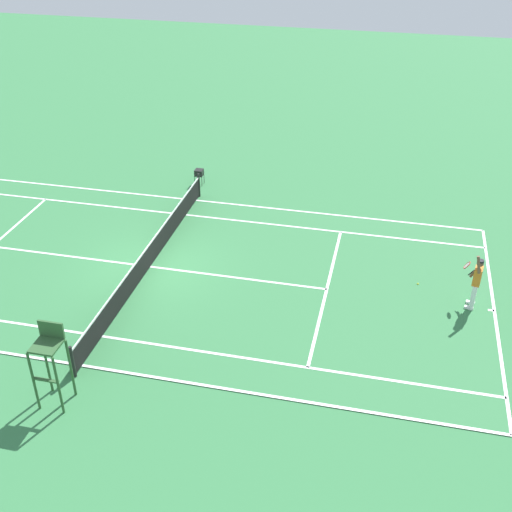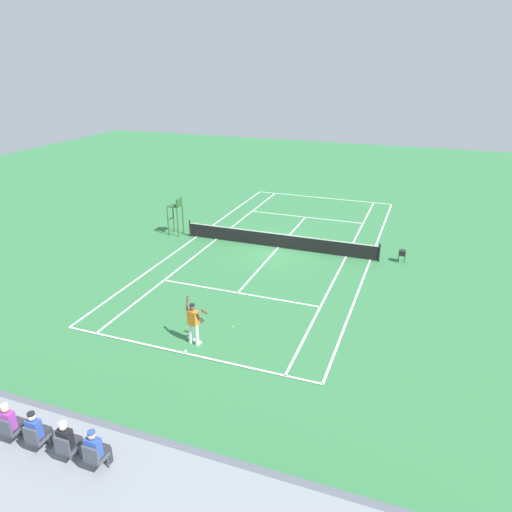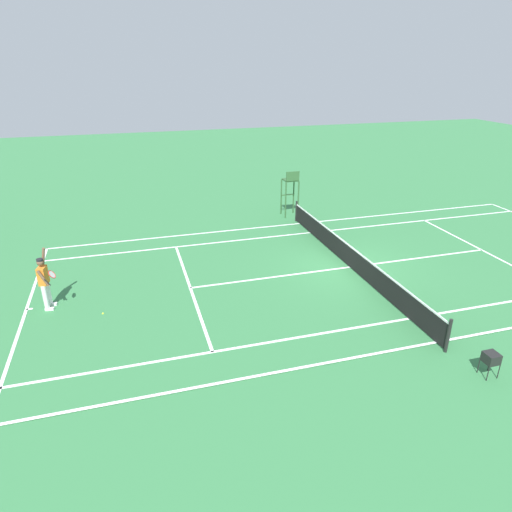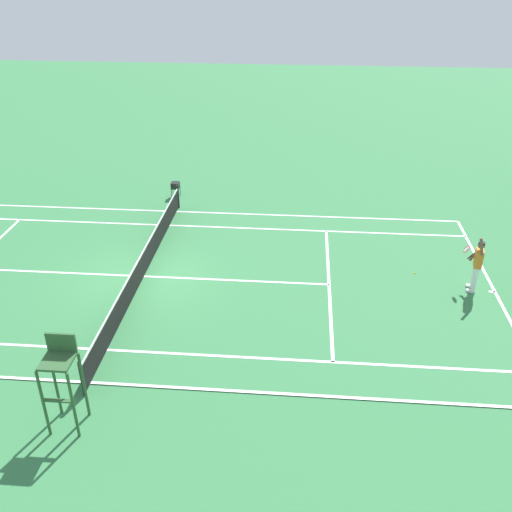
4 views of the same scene
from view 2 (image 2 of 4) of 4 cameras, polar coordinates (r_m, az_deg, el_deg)
The scene contains 12 objects.
ground_plane at distance 28.84m, azimuth 2.66°, elevation 0.96°, with size 80.00×80.00×0.00m, color #337542.
court at distance 28.84m, azimuth 2.66°, elevation 0.98°, with size 11.08×23.88×0.03m.
net at distance 28.65m, azimuth 2.68°, elevation 1.93°, with size 11.98×0.10×1.07m.
barrier_wall at distance 15.26m, azimuth -19.07°, elevation -19.74°, with size 21.90×0.25×1.26m.
spectator_seated_0 at distance 12.97m, azimuth -18.49°, elevation -21.16°, with size 0.44×0.60×1.27m.
spectator_seated_1 at distance 13.42m, azimuth -21.48°, elevation -19.91°, with size 0.44×0.60×1.27m.
spectator_seated_2 at distance 13.98m, azimuth -24.61°, elevation -18.53°, with size 0.44×0.60×1.27m.
spectator_seated_3 at distance 14.52m, azimuth -27.16°, elevation -17.34°, with size 0.44×0.60×1.27m.
tennis_player at distance 19.08m, azimuth -7.48°, elevation -7.88°, with size 0.82×0.62×2.08m.
tennis_ball at distance 20.54m, azimuth -2.79°, elevation -8.43°, with size 0.07×0.07×0.07m, color #D1E533.
umpire_chair at distance 30.98m, azimuth -9.55°, elevation 5.26°, with size 0.77×0.77×2.44m.
ball_hopper at distance 27.83m, azimuth 17.08°, elevation 0.39°, with size 0.36×0.36×0.70m.
Camera 2 is at (-8.08, 25.58, 10.60)m, focal length 33.48 mm.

